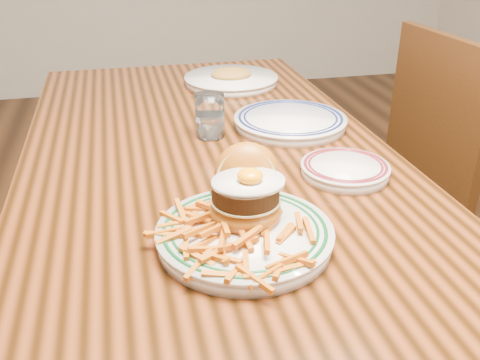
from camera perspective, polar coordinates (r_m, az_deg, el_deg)
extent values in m
cube|color=black|center=(1.27, -3.44, 2.29)|extent=(0.85, 1.60, 0.05)
cylinder|color=black|center=(2.09, -16.65, 0.01)|extent=(0.07, 0.07, 0.70)
cylinder|color=black|center=(2.16, 2.95, 1.99)|extent=(0.07, 0.07, 0.70)
cube|color=#391C0C|center=(1.89, 23.94, -0.67)|extent=(0.46, 0.46, 0.04)
cube|color=#391C0C|center=(1.68, 20.15, 6.31)|extent=(0.05, 0.44, 0.47)
cylinder|color=#391C0C|center=(2.24, 23.78, -3.33)|extent=(0.04, 0.04, 0.43)
cylinder|color=#391C0C|center=(2.04, 15.31, -4.93)|extent=(0.04, 0.04, 0.43)
cylinder|color=#391C0C|center=(1.78, 21.32, -10.95)|extent=(0.04, 0.04, 0.43)
cylinder|color=silver|center=(0.90, 0.50, -6.17)|extent=(0.29, 0.29, 0.02)
cylinder|color=silver|center=(0.89, 0.50, -5.39)|extent=(0.30, 0.30, 0.01)
torus|color=#0C441D|center=(0.89, 0.50, -5.27)|extent=(0.28, 0.28, 0.01)
torus|color=#0C441D|center=(0.89, 0.50, -5.27)|extent=(0.25, 0.25, 0.01)
ellipsoid|color=#995F13|center=(0.91, 0.58, -3.29)|extent=(0.12, 0.12, 0.06)
cylinder|color=#CABD7E|center=(0.90, 0.59, -2.14)|extent=(0.12, 0.12, 0.00)
cylinder|color=black|center=(0.89, 0.60, -1.21)|extent=(0.11, 0.11, 0.03)
ellipsoid|color=white|center=(0.89, 0.89, -0.20)|extent=(0.12, 0.10, 0.01)
ellipsoid|color=#FF8F05|center=(0.88, 1.08, 0.42)|extent=(0.04, 0.04, 0.02)
ellipsoid|color=#995F13|center=(0.96, 0.74, 0.59)|extent=(0.14, 0.13, 0.13)
cylinder|color=#CABD7E|center=(0.94, 0.70, -0.02)|extent=(0.11, 0.07, 0.10)
cylinder|color=silver|center=(1.15, 11.11, 0.88)|extent=(0.18, 0.18, 0.02)
cylinder|color=silver|center=(1.14, 11.17, 1.46)|extent=(0.19, 0.19, 0.01)
torus|color=maroon|center=(1.14, 11.18, 1.56)|extent=(0.18, 0.18, 0.01)
torus|color=maroon|center=(1.14, 11.18, 1.56)|extent=(0.16, 0.16, 0.01)
cube|color=silver|center=(1.16, 11.94, 1.83)|extent=(0.10, 0.09, 0.00)
cylinder|color=silver|center=(1.39, 5.36, 6.04)|extent=(0.28, 0.28, 0.02)
cylinder|color=silver|center=(1.39, 5.38, 6.58)|extent=(0.29, 0.29, 0.01)
torus|color=#0F184B|center=(1.39, 5.39, 6.67)|extent=(0.27, 0.27, 0.01)
torus|color=#0F184B|center=(1.39, 5.39, 6.67)|extent=(0.24, 0.24, 0.01)
cylinder|color=white|center=(1.32, -3.24, 6.87)|extent=(0.07, 0.07, 0.11)
cylinder|color=silver|center=(1.33, -3.21, 5.85)|extent=(0.06, 0.06, 0.05)
cylinder|color=silver|center=(1.75, -0.94, 10.48)|extent=(0.29, 0.29, 0.02)
cylinder|color=silver|center=(1.75, -0.94, 10.92)|extent=(0.30, 0.30, 0.01)
ellipsoid|color=olive|center=(1.75, -0.95, 11.23)|extent=(0.13, 0.11, 0.04)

